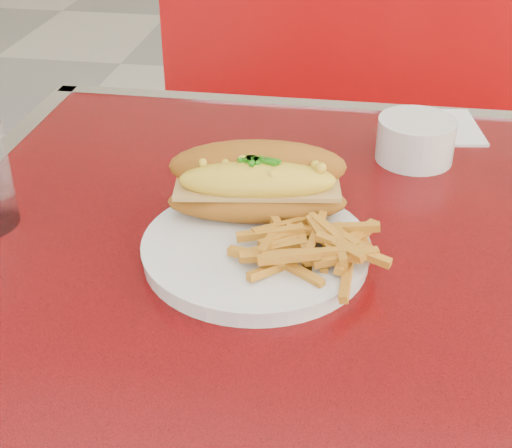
# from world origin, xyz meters

# --- Properties ---
(diner_table) EXTENTS (1.23, 0.83, 0.77)m
(diner_table) POSITION_xyz_m (0.00, 0.00, 0.61)
(diner_table) COLOR #B40B0F
(diner_table) RESTS_ON ground
(booth_bench_far) EXTENTS (1.20, 0.51, 0.90)m
(booth_bench_far) POSITION_xyz_m (0.00, 0.81, 0.29)
(booth_bench_far) COLOR #A20A0C
(booth_bench_far) RESTS_ON ground
(dinner_plate) EXTENTS (0.31, 0.31, 0.02)m
(dinner_plate) POSITION_xyz_m (-0.22, -0.03, 0.78)
(dinner_plate) COLOR silver
(dinner_plate) RESTS_ON diner_table
(mac_hoagie) EXTENTS (0.21, 0.12, 0.09)m
(mac_hoagie) POSITION_xyz_m (-0.22, 0.03, 0.82)
(mac_hoagie) COLOR #A4621A
(mac_hoagie) RESTS_ON dinner_plate
(fries_pile) EXTENTS (0.13, 0.12, 0.03)m
(fries_pile) POSITION_xyz_m (-0.16, -0.04, 0.80)
(fries_pile) COLOR orange
(fries_pile) RESTS_ON dinner_plate
(fork) EXTENTS (0.02, 0.16, 0.00)m
(fork) POSITION_xyz_m (-0.16, 0.01, 0.79)
(fork) COLOR silver
(fork) RESTS_ON dinner_plate
(gravy_ramekin) EXTENTS (0.12, 0.12, 0.06)m
(gravy_ramekin) POSITION_xyz_m (-0.04, 0.23, 0.80)
(gravy_ramekin) COLOR silver
(gravy_ramekin) RESTS_ON diner_table
(sauce_cup_left) EXTENTS (0.08, 0.08, 0.03)m
(sauce_cup_left) POSITION_xyz_m (-0.23, 0.09, 0.79)
(sauce_cup_left) COLOR black
(sauce_cup_left) RESTS_ON diner_table
(paper_napkin) EXTENTS (0.14, 0.14, 0.00)m
(paper_napkin) POSITION_xyz_m (-0.01, 0.34, 0.77)
(paper_napkin) COLOR white
(paper_napkin) RESTS_ON diner_table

